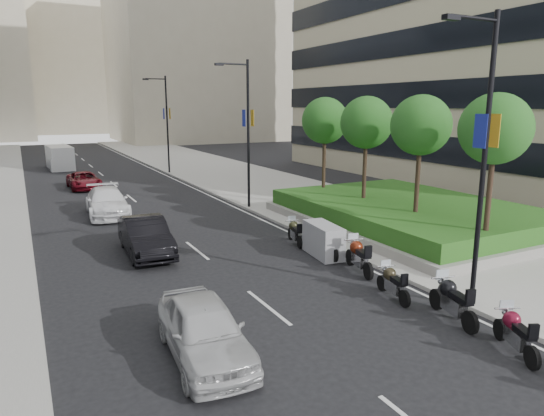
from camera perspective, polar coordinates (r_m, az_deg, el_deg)
ground at (r=13.65m, az=13.43°, el=-16.06°), size 160.00×160.00×0.00m
sidewalk_right at (r=43.02m, az=-3.75°, el=3.56°), size 10.00×100.00×0.15m
lane_edge at (r=41.21m, az=-10.51°, el=2.92°), size 0.12×100.00×0.01m
lane_centre at (r=40.03m, az=-17.64°, el=2.29°), size 0.12×100.00×0.01m
building_cream_right at (r=94.65m, az=-9.21°, el=18.89°), size 28.00×24.00×36.00m
building_cream_centre at (r=129.99m, az=-23.92°, el=16.57°), size 30.00×24.00×38.00m
planter at (r=26.89m, az=15.77°, el=-1.36°), size 10.00×14.00×0.40m
hedge at (r=26.77m, az=15.84°, el=-0.11°), size 9.40×13.40×0.80m
tree_0 at (r=21.08m, az=24.78°, el=8.40°), size 2.80×2.80×6.30m
tree_1 at (r=23.76m, az=17.11°, el=9.24°), size 2.80×2.80×6.30m
tree_2 at (r=26.76m, az=11.05°, el=9.79°), size 2.80×2.80×6.30m
tree_3 at (r=30.00m, az=6.24°, el=10.15°), size 2.80×2.80×6.30m
lamp_post_0 at (r=15.84m, az=23.44°, el=6.38°), size 2.34×0.45×9.00m
lamp_post_1 at (r=29.65m, az=-3.10°, el=9.48°), size 2.34×0.45×9.00m
lamp_post_2 at (r=46.63m, az=-12.43°, el=10.12°), size 2.34×0.45×9.00m
motorcycle_1 at (r=14.44m, az=26.72°, el=-12.97°), size 1.04×1.98×1.06m
motorcycle_2 at (r=15.71m, az=20.43°, el=-10.12°), size 0.89×2.34×1.19m
motorcycle_3 at (r=16.84m, az=14.01°, el=-8.56°), size 0.68×2.00×1.01m
motorcycle_4 at (r=19.12m, az=10.16°, el=-5.60°), size 0.87×2.34×1.18m
motorcycle_5 at (r=20.84m, az=6.04°, el=-3.80°), size 1.22×2.44×1.40m
motorcycle_6 at (r=22.64m, az=2.70°, el=-2.86°), size 0.76×2.04×1.03m
car_a at (r=12.80m, az=-8.01°, el=-13.97°), size 2.15×4.63×1.54m
car_b at (r=21.67m, az=-14.65°, el=-3.24°), size 1.89×4.93×1.60m
car_c at (r=30.00m, az=-18.84°, el=0.67°), size 2.59×5.63×1.59m
car_d at (r=40.35m, az=-21.25°, el=3.05°), size 2.31×4.78×1.31m
delivery_van at (r=53.96m, az=-23.67°, el=5.37°), size 2.40×5.62×2.31m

